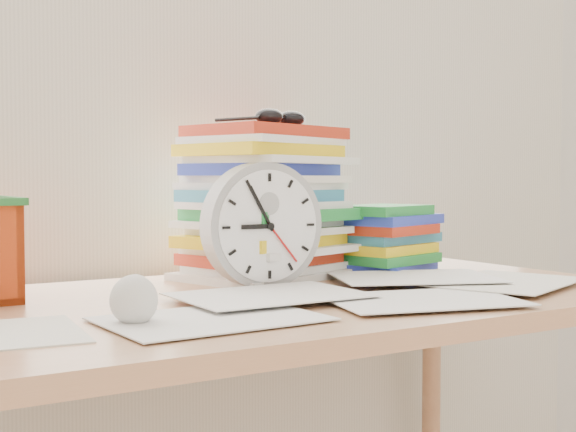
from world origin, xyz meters
TOP-DOWN VIEW (x-y plane):
  - curtain at (0.00, 1.98)m, footprint 2.40×0.01m
  - desk at (0.00, 1.60)m, footprint 1.40×0.70m
  - paper_stack at (0.13, 1.81)m, footprint 0.38×0.34m
  - clock at (0.05, 1.68)m, footprint 0.22×0.04m
  - sunglasses at (0.16, 1.79)m, footprint 0.18×0.17m
  - book_stack at (0.40, 1.77)m, footprint 0.29×0.26m
  - crumpled_ball at (-0.27, 1.46)m, footprint 0.07×0.07m
  - scattered_papers at (0.00, 1.60)m, footprint 1.26×0.42m

SIDE VIEW (x-z plane):
  - desk at x=0.00m, z-range 0.30..1.05m
  - scattered_papers at x=0.00m, z-range 0.75..0.77m
  - crumpled_ball at x=-0.27m, z-range 0.75..0.82m
  - book_stack at x=0.40m, z-range 0.75..0.89m
  - clock at x=0.05m, z-range 0.75..0.97m
  - paper_stack at x=0.13m, z-range 0.75..1.04m
  - sunglasses at x=0.16m, z-range 1.04..1.08m
  - curtain at x=0.00m, z-range 0.05..2.55m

